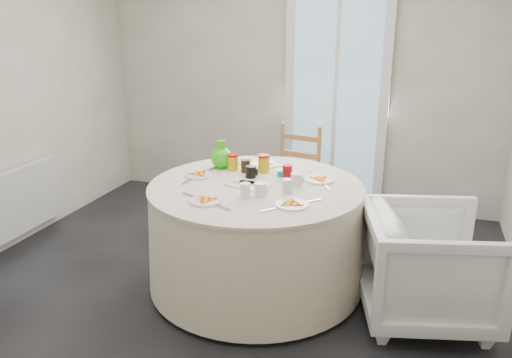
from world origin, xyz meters
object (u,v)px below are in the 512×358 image
(table, at_px, (256,236))
(wooden_chair, at_px, (292,178))
(green_pitcher, at_px, (221,154))
(radiator, at_px, (17,202))
(armchair, at_px, (429,262))

(table, bearing_deg, wooden_chair, 90.64)
(table, height_order, green_pitcher, green_pitcher)
(wooden_chair, bearing_deg, radiator, -142.10)
(radiator, relative_size, wooden_chair, 1.07)
(radiator, relative_size, armchair, 1.25)
(radiator, xyz_separation_m, green_pitcher, (1.73, 0.29, 0.49))
(table, xyz_separation_m, wooden_chair, (-0.01, 1.07, 0.09))
(wooden_chair, height_order, green_pitcher, green_pitcher)
(radiator, relative_size, green_pitcher, 4.79)
(armchair, bearing_deg, radiator, 74.47)
(green_pitcher, bearing_deg, table, -20.23)
(table, distance_m, armchair, 1.16)
(green_pitcher, bearing_deg, radiator, -152.68)
(radiator, distance_m, table, 2.10)
(table, bearing_deg, radiator, 179.94)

